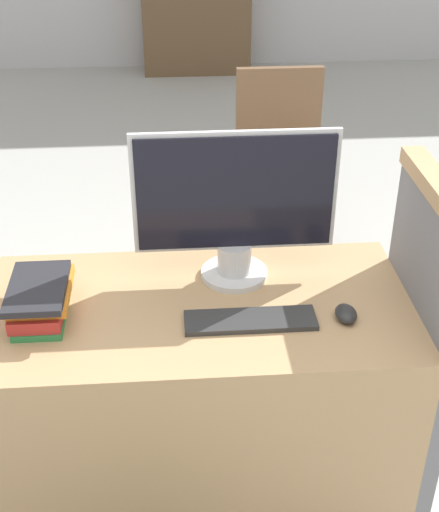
# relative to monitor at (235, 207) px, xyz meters

# --- Properties ---
(desk) EXTENTS (1.29, 0.66, 0.73)m
(desk) POSITION_rel_monitor_xyz_m (-0.12, -0.16, -0.61)
(desk) COLOR tan
(desk) RESTS_ON ground_plane
(carrel_divider) EXTENTS (0.07, 0.56, 1.13)m
(carrel_divider) POSITION_rel_monitor_xyz_m (0.55, -0.21, -0.40)
(carrel_divider) COLOR slate
(carrel_divider) RESTS_ON ground_plane
(monitor) EXTENTS (0.62, 0.21, 0.49)m
(monitor) POSITION_rel_monitor_xyz_m (0.00, 0.00, 0.00)
(monitor) COLOR silver
(monitor) RESTS_ON desk
(keyboard) EXTENTS (0.38, 0.11, 0.02)m
(keyboard) POSITION_rel_monitor_xyz_m (0.02, -0.25, -0.24)
(keyboard) COLOR #2D2D2D
(keyboard) RESTS_ON desk
(mouse) EXTENTS (0.06, 0.09, 0.04)m
(mouse) POSITION_rel_monitor_xyz_m (0.30, -0.26, -0.23)
(mouse) COLOR #262626
(mouse) RESTS_ON desk
(book_stack) EXTENTS (0.17, 0.28, 0.11)m
(book_stack) POSITION_rel_monitor_xyz_m (-0.58, -0.17, -0.19)
(book_stack) COLOR #2D7F42
(book_stack) RESTS_ON desk
(far_chair) EXTENTS (0.44, 0.44, 0.94)m
(far_chair) POSITION_rel_monitor_xyz_m (0.38, 1.45, -0.46)
(far_chair) COLOR brown
(far_chair) RESTS_ON ground_plane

